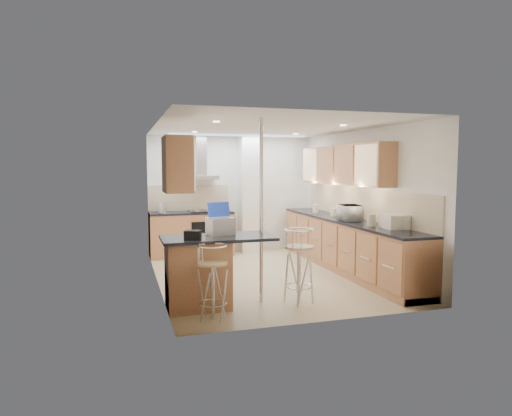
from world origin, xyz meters
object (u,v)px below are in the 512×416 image
object	(u,v)px
bar_stool_end	(299,266)
bread_bin	(394,221)
laptop	(220,226)
microwave	(350,213)
bar_stool_near	(213,282)

from	to	relation	value
bar_stool_end	bread_bin	size ratio (longest dim) A/B	2.54
laptop	bar_stool_end	xyz separation A→B (m)	(1.02, -0.30, -0.54)
microwave	bar_stool_end	size ratio (longest dim) A/B	0.48
microwave	bar_stool_near	distance (m)	3.28
laptop	bread_bin	bearing A→B (deg)	-12.90
microwave	bread_bin	world-z (taller)	microwave
microwave	bar_stool_near	world-z (taller)	microwave
laptop	bar_stool_end	size ratio (longest dim) A/B	0.33
bar_stool_end	bread_bin	bearing A→B (deg)	-31.65
microwave	laptop	distance (m)	2.72
bar_stool_near	bread_bin	size ratio (longest dim) A/B	2.29
microwave	bread_bin	xyz separation A→B (m)	(0.18, -1.05, -0.03)
laptop	bread_bin	distance (m)	2.68
laptop	bread_bin	world-z (taller)	laptop
bar_stool_near	laptop	bearing A→B (deg)	69.59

